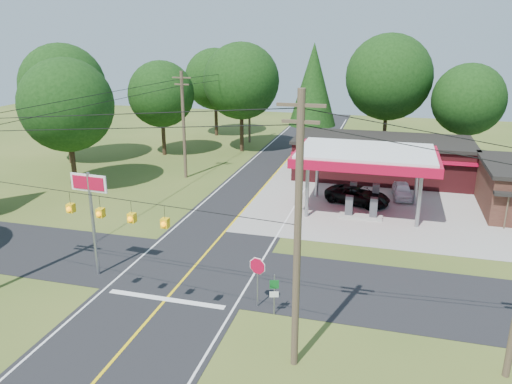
% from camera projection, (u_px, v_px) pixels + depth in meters
% --- Properties ---
extents(ground, '(120.00, 120.00, 0.00)m').
position_uv_depth(ground, '(192.00, 269.00, 29.44)').
color(ground, '#3B511C').
rests_on(ground, ground).
extents(main_highway, '(8.00, 120.00, 0.02)m').
position_uv_depth(main_highway, '(192.00, 269.00, 29.44)').
color(main_highway, black).
rests_on(main_highway, ground).
extents(cross_road, '(70.00, 7.00, 0.02)m').
position_uv_depth(cross_road, '(192.00, 269.00, 29.43)').
color(cross_road, black).
rests_on(cross_road, ground).
extents(lane_center_yellow, '(0.15, 110.00, 0.00)m').
position_uv_depth(lane_center_yellow, '(192.00, 269.00, 29.43)').
color(lane_center_yellow, yellow).
rests_on(lane_center_yellow, main_highway).
extents(gas_canopy, '(10.60, 7.40, 4.88)m').
position_uv_depth(gas_canopy, '(366.00, 158.00, 37.80)').
color(gas_canopy, gray).
rests_on(gas_canopy, ground).
extents(convenience_store, '(16.40, 7.55, 3.80)m').
position_uv_depth(convenience_store, '(381.00, 158.00, 47.43)').
color(convenience_store, '#52171B').
rests_on(convenience_store, ground).
extents(utility_pole_near_right, '(1.80, 0.30, 11.50)m').
position_uv_depth(utility_pole_near_right, '(298.00, 233.00, 19.30)').
color(utility_pole_near_right, '#473828').
rests_on(utility_pole_near_right, ground).
extents(utility_pole_far_left, '(1.80, 0.30, 10.00)m').
position_uv_depth(utility_pole_far_left, '(184.00, 124.00, 46.36)').
color(utility_pole_far_left, '#473828').
rests_on(utility_pole_far_left, ground).
extents(utility_pole_north, '(0.30, 0.30, 9.50)m').
position_uv_depth(utility_pole_north, '(249.00, 104.00, 61.73)').
color(utility_pole_north, '#473828').
rests_on(utility_pole_north, ground).
extents(overhead_beacons, '(17.04, 2.04, 1.03)m').
position_uv_depth(overhead_beacons, '(115.00, 200.00, 22.27)').
color(overhead_beacons, black).
rests_on(overhead_beacons, ground).
extents(treeline_backdrop, '(70.27, 51.59, 13.30)m').
position_uv_depth(treeline_backdrop, '(290.00, 94.00, 48.96)').
color(treeline_backdrop, '#332316').
rests_on(treeline_backdrop, ground).
extents(suv_car, '(6.57, 6.57, 1.44)m').
position_uv_depth(suv_car, '(358.00, 195.00, 40.39)').
color(suv_car, black).
rests_on(suv_car, ground).
extents(sedan_car, '(4.06, 4.06, 1.27)m').
position_uv_depth(sedan_car, '(402.00, 191.00, 41.84)').
color(sedan_car, white).
rests_on(sedan_car, ground).
extents(big_stop_sign, '(2.27, 0.29, 6.12)m').
position_uv_depth(big_stop_sign, '(91.00, 201.00, 27.47)').
color(big_stop_sign, gray).
rests_on(big_stop_sign, ground).
extents(octagonal_stop_sign, '(0.92, 0.31, 2.77)m').
position_uv_depth(octagonal_stop_sign, '(257.00, 270.00, 24.83)').
color(octagonal_stop_sign, gray).
rests_on(octagonal_stop_sign, ground).
extents(route_sign_post, '(0.44, 0.15, 2.20)m').
position_uv_depth(route_sign_post, '(274.00, 291.00, 24.35)').
color(route_sign_post, gray).
rests_on(route_sign_post, ground).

